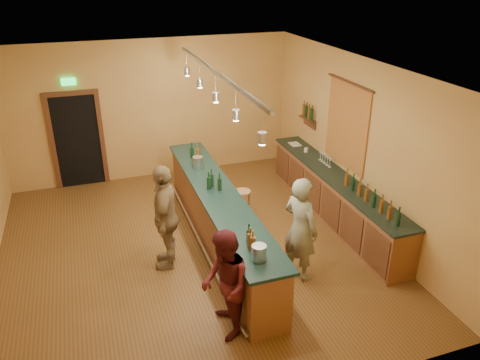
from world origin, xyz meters
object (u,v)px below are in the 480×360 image
object	(u,v)px
tasting_bar	(218,215)
bar_stool	(243,198)
bartender	(300,229)
back_counter	(334,197)
customer_a	(225,285)
customer_b	(166,217)

from	to	relation	value
tasting_bar	bar_stool	bearing A→B (deg)	44.68
bartender	back_counter	bearing A→B (deg)	-68.64
back_counter	customer_a	xyz separation A→B (m)	(-2.99, -2.34, 0.31)
bartender	customer_b	world-z (taller)	customer_b
bartender	bar_stool	distance (m)	2.04
customer_a	back_counter	bearing A→B (deg)	134.16
customer_a	bartender	bearing A→B (deg)	125.67
bartender	bar_stool	world-z (taller)	bartender
bar_stool	back_counter	bearing A→B (deg)	-16.35
tasting_bar	customer_a	bearing A→B (deg)	-104.27
customer_a	bar_stool	world-z (taller)	customer_a
tasting_bar	customer_a	size ratio (longest dim) A/B	3.21
customer_b	back_counter	bearing A→B (deg)	114.15
bar_stool	tasting_bar	bearing A→B (deg)	-135.32
customer_b	customer_a	bearing A→B (deg)	29.41
bartender	bar_stool	bearing A→B (deg)	-16.18
customer_a	customer_b	world-z (taller)	customer_b
bartender	customer_a	xyz separation A→B (m)	(-1.51, -0.86, -0.08)
customer_a	bar_stool	size ratio (longest dim) A/B	2.43
bartender	customer_a	world-z (taller)	bartender
back_counter	bartender	distance (m)	2.13
tasting_bar	customer_b	size ratio (longest dim) A/B	2.80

